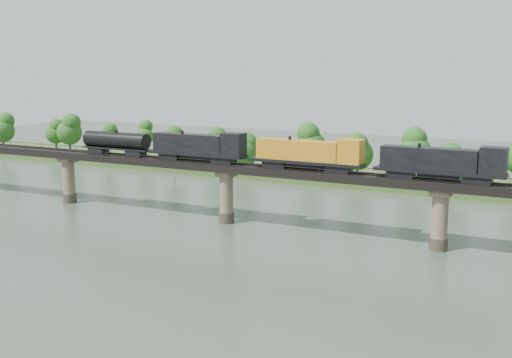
% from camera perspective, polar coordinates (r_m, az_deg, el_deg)
% --- Properties ---
extents(ground, '(400.00, 400.00, 0.00)m').
position_cam_1_polar(ground, '(99.51, -11.48, -7.45)').
color(ground, '#324032').
rests_on(ground, ground).
extents(far_bank, '(300.00, 24.00, 1.60)m').
position_cam_1_polar(far_bank, '(171.81, 6.68, 0.26)').
color(far_bank, '#334D1E').
rests_on(far_bank, ground).
extents(bridge, '(236.00, 30.00, 11.50)m').
position_cam_1_polar(bridge, '(122.08, -2.66, -1.40)').
color(bridge, '#473A2D').
rests_on(bridge, ground).
extents(bridge_superstructure, '(220.00, 4.90, 0.75)m').
position_cam_1_polar(bridge_superstructure, '(121.00, -2.68, 1.54)').
color(bridge_superstructure, black).
rests_on(bridge_superstructure, bridge).
extents(far_treeline, '(289.06, 17.54, 13.60)m').
position_cam_1_polar(far_treeline, '(169.69, 3.60, 2.92)').
color(far_treeline, '#382619').
rests_on(far_treeline, far_bank).
extents(freight_train, '(84.33, 3.29, 5.80)m').
position_cam_1_polar(freight_train, '(116.40, 1.13, 2.46)').
color(freight_train, black).
rests_on(freight_train, bridge).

